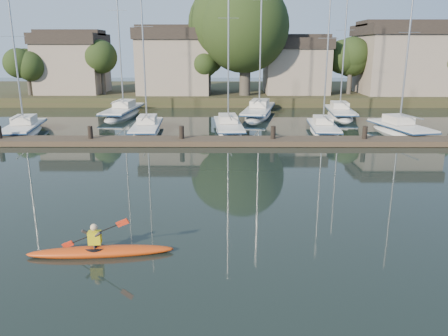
{
  "coord_description": "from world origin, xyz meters",
  "views": [
    {
      "loc": [
        -0.09,
        -14.15,
        6.14
      ],
      "look_at": [
        -0.17,
        3.73,
        1.2
      ],
      "focal_mm": 35.0,
      "sensor_mm": 36.0,
      "label": 1
    }
  ],
  "objects_px": {
    "dock": "(227,141)",
    "sailboat_5": "(123,117)",
    "sailboat_2": "(228,133)",
    "sailboat_0": "(24,136)",
    "sailboat_7": "(340,118)",
    "sailboat_1": "(147,134)",
    "sailboat_3": "(323,134)",
    "sailboat_4": "(400,136)",
    "sailboat_6": "(259,117)",
    "kayak": "(100,249)"
  },
  "relations": [
    {
      "from": "sailboat_0",
      "to": "sailboat_5",
      "type": "height_order",
      "value": "sailboat_5"
    },
    {
      "from": "sailboat_0",
      "to": "sailboat_2",
      "type": "relative_size",
      "value": 0.86
    },
    {
      "from": "sailboat_5",
      "to": "sailboat_7",
      "type": "distance_m",
      "value": 20.41
    },
    {
      "from": "sailboat_1",
      "to": "sailboat_5",
      "type": "distance_m",
      "value": 9.34
    },
    {
      "from": "sailboat_3",
      "to": "sailboat_6",
      "type": "bearing_deg",
      "value": 120.22
    },
    {
      "from": "dock",
      "to": "sailboat_7",
      "type": "bearing_deg",
      "value": 49.75
    },
    {
      "from": "sailboat_4",
      "to": "sailboat_0",
      "type": "bearing_deg",
      "value": 168.66
    },
    {
      "from": "sailboat_4",
      "to": "sailboat_7",
      "type": "height_order",
      "value": "sailboat_7"
    },
    {
      "from": "sailboat_2",
      "to": "sailboat_5",
      "type": "distance_m",
      "value": 12.84
    },
    {
      "from": "sailboat_2",
      "to": "sailboat_6",
      "type": "relative_size",
      "value": 0.8
    },
    {
      "from": "sailboat_6",
      "to": "sailboat_7",
      "type": "xyz_separation_m",
      "value": [
        7.53,
        -0.68,
        0.01
      ]
    },
    {
      "from": "dock",
      "to": "sailboat_2",
      "type": "xyz_separation_m",
      "value": [
        0.09,
        4.89,
        -0.38
      ]
    },
    {
      "from": "sailboat_0",
      "to": "sailboat_7",
      "type": "distance_m",
      "value": 27.13
    },
    {
      "from": "sailboat_1",
      "to": "dock",
      "type": "bearing_deg",
      "value": -39.73
    },
    {
      "from": "sailboat_2",
      "to": "sailboat_7",
      "type": "distance_m",
      "value": 12.9
    },
    {
      "from": "dock",
      "to": "sailboat_6",
      "type": "distance_m",
      "value": 13.48
    },
    {
      "from": "sailboat_0",
      "to": "sailboat_5",
      "type": "bearing_deg",
      "value": 50.07
    },
    {
      "from": "sailboat_0",
      "to": "sailboat_7",
      "type": "relative_size",
      "value": 0.91
    },
    {
      "from": "dock",
      "to": "sailboat_2",
      "type": "distance_m",
      "value": 4.9
    },
    {
      "from": "sailboat_3",
      "to": "sailboat_5",
      "type": "distance_m",
      "value": 19.14
    },
    {
      "from": "sailboat_2",
      "to": "sailboat_6",
      "type": "height_order",
      "value": "sailboat_6"
    },
    {
      "from": "sailboat_0",
      "to": "sailboat_4",
      "type": "bearing_deg",
      "value": -9.7
    },
    {
      "from": "kayak",
      "to": "sailboat_3",
      "type": "xyz_separation_m",
      "value": [
        11.21,
        20.37,
        -0.35
      ]
    },
    {
      "from": "sailboat_0",
      "to": "sailboat_6",
      "type": "relative_size",
      "value": 0.69
    },
    {
      "from": "sailboat_1",
      "to": "sailboat_2",
      "type": "distance_m",
      "value": 6.2
    },
    {
      "from": "dock",
      "to": "sailboat_7",
      "type": "distance_m",
      "value": 16.32
    },
    {
      "from": "sailboat_0",
      "to": "sailboat_1",
      "type": "relative_size",
      "value": 0.92
    },
    {
      "from": "sailboat_4",
      "to": "sailboat_5",
      "type": "distance_m",
      "value": 24.5
    },
    {
      "from": "sailboat_0",
      "to": "sailboat_2",
      "type": "distance_m",
      "value": 15.31
    },
    {
      "from": "kayak",
      "to": "sailboat_1",
      "type": "bearing_deg",
      "value": 90.57
    },
    {
      "from": "kayak",
      "to": "sailboat_6",
      "type": "relative_size",
      "value": 0.25
    },
    {
      "from": "dock",
      "to": "sailboat_3",
      "type": "xyz_separation_m",
      "value": [
        7.25,
        4.42,
        -0.38
      ]
    },
    {
      "from": "sailboat_0",
      "to": "sailboat_1",
      "type": "height_order",
      "value": "sailboat_1"
    },
    {
      "from": "sailboat_1",
      "to": "sailboat_2",
      "type": "xyz_separation_m",
      "value": [
        6.19,
        0.43,
        0.0
      ]
    },
    {
      "from": "dock",
      "to": "sailboat_6",
      "type": "height_order",
      "value": "sailboat_6"
    },
    {
      "from": "kayak",
      "to": "dock",
      "type": "height_order",
      "value": "kayak"
    },
    {
      "from": "sailboat_6",
      "to": "sailboat_1",
      "type": "bearing_deg",
      "value": -125.34
    },
    {
      "from": "sailboat_2",
      "to": "sailboat_3",
      "type": "distance_m",
      "value": 7.17
    },
    {
      "from": "sailboat_0",
      "to": "sailboat_4",
      "type": "xyz_separation_m",
      "value": [
        28.06,
        0.03,
        -0.01
      ]
    },
    {
      "from": "kayak",
      "to": "sailboat_7",
      "type": "relative_size",
      "value": 0.34
    },
    {
      "from": "sailboat_0",
      "to": "sailboat_1",
      "type": "bearing_deg",
      "value": -5.88
    },
    {
      "from": "sailboat_2",
      "to": "kayak",
      "type": "bearing_deg",
      "value": -105.07
    },
    {
      "from": "kayak",
      "to": "sailboat_7",
      "type": "height_order",
      "value": "sailboat_7"
    },
    {
      "from": "sailboat_3",
      "to": "sailboat_5",
      "type": "height_order",
      "value": "sailboat_5"
    },
    {
      "from": "kayak",
      "to": "sailboat_4",
      "type": "bearing_deg",
      "value": 44.27
    },
    {
      "from": "sailboat_2",
      "to": "sailboat_3",
      "type": "bearing_deg",
      "value": -7.84
    },
    {
      "from": "sailboat_3",
      "to": "sailboat_7",
      "type": "bearing_deg",
      "value": 72.02
    },
    {
      "from": "dock",
      "to": "sailboat_5",
      "type": "height_order",
      "value": "sailboat_5"
    },
    {
      "from": "sailboat_0",
      "to": "sailboat_1",
      "type": "distance_m",
      "value": 9.11
    },
    {
      "from": "dock",
      "to": "sailboat_3",
      "type": "bearing_deg",
      "value": 31.34
    }
  ]
}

